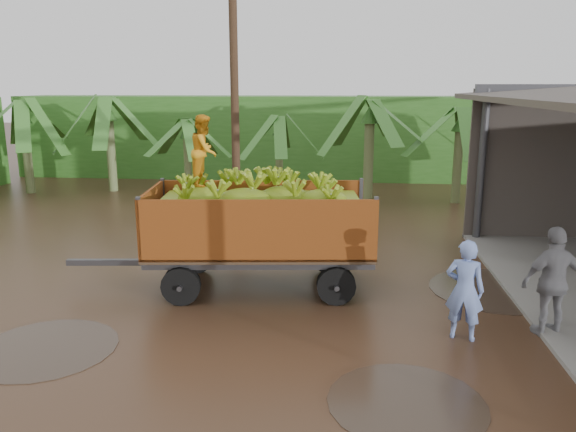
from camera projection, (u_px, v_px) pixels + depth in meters
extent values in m
plane|color=black|center=(247.00, 315.00, 10.21)|extent=(100.00, 100.00, 0.00)
cube|color=#2D661E|center=(263.00, 136.00, 25.49)|extent=(22.00, 3.00, 3.60)
cube|color=#47474C|center=(110.00, 262.00, 11.52)|extent=(1.77, 0.30, 0.12)
imported|color=orange|center=(204.00, 151.00, 11.38)|extent=(0.57, 0.72, 1.45)
imported|color=#758ED5|center=(465.00, 290.00, 9.11)|extent=(0.71, 0.57, 1.69)
imported|color=gray|center=(553.00, 282.00, 9.22)|extent=(1.17, 0.71, 1.87)
cylinder|color=#47301E|center=(234.00, 75.00, 15.95)|extent=(0.24, 0.24, 8.71)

